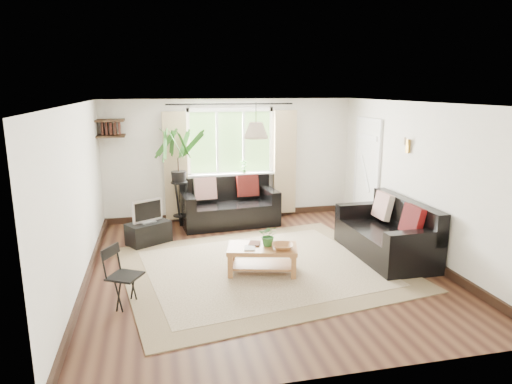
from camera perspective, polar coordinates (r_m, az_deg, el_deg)
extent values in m
plane|color=black|center=(6.92, 0.73, -9.24)|extent=(5.50, 5.50, 0.00)
plane|color=white|center=(6.41, 0.80, 11.05)|extent=(5.50, 5.50, 0.00)
cube|color=white|center=(9.22, -3.21, 4.09)|extent=(5.00, 0.02, 2.40)
cube|color=white|center=(4.04, 9.91, -7.67)|extent=(5.00, 0.02, 2.40)
cube|color=white|center=(6.47, -21.31, -0.56)|extent=(0.02, 5.50, 2.40)
cube|color=white|center=(7.53, 19.60, 1.38)|extent=(0.02, 5.50, 2.40)
cube|color=#C1B496|center=(6.84, 0.75, -9.42)|extent=(4.38, 3.92, 0.02)
cube|color=silver|center=(9.01, 13.65, 2.26)|extent=(0.06, 0.96, 2.06)
imported|color=#2A5F26|center=(6.52, 1.60, -5.45)|extent=(0.34, 0.32, 0.30)
imported|color=#9D6336|center=(6.44, 3.34, -6.81)|extent=(0.35, 0.35, 0.07)
imported|color=white|center=(6.46, -1.46, -7.00)|extent=(0.19, 0.23, 0.02)
imported|color=#542F21|center=(6.64, -0.89, -6.41)|extent=(0.23, 0.26, 0.02)
cube|color=black|center=(8.02, -13.28, -5.01)|extent=(0.81, 0.70, 0.38)
imported|color=#2D6023|center=(9.16, -1.53, 3.20)|extent=(0.14, 0.10, 0.27)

